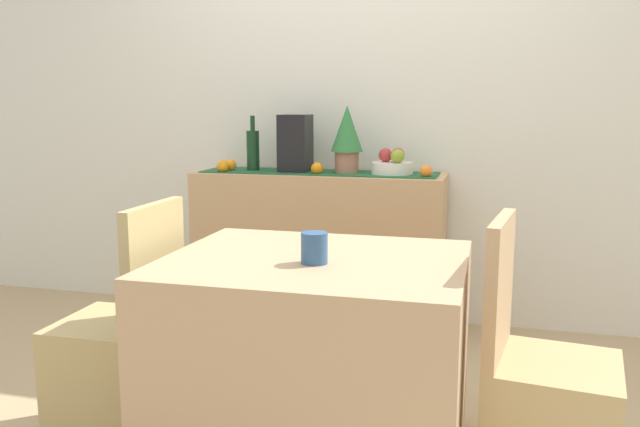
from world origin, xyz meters
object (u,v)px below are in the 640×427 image
object	(u,v)px
wine_bottle	(253,150)
chair_by_corner	(546,416)
chair_near_window	(120,368)
coffee_maker	(295,144)
potted_plant	(347,136)
coffee_cup	(314,248)
dining_table	(315,362)
sideboard_console	(319,250)
fruit_bowl	(392,168)

from	to	relation	value
wine_bottle	chair_by_corner	size ratio (longest dim) A/B	0.35
chair_near_window	coffee_maker	bearing A→B (deg)	79.20
potted_plant	coffee_cup	bearing A→B (deg)	-81.55
coffee_maker	dining_table	size ratio (longest dim) A/B	0.32
sideboard_console	potted_plant	distance (m)	0.66
sideboard_console	chair_near_window	xyz separation A→B (m)	(-0.41, -1.41, -0.17)
sideboard_console	coffee_cup	distance (m)	1.58
sideboard_console	chair_by_corner	world-z (taller)	chair_by_corner
dining_table	coffee_cup	xyz separation A→B (m)	(0.02, -0.08, 0.42)
fruit_bowl	potted_plant	world-z (taller)	potted_plant
coffee_cup	chair_near_window	size ratio (longest dim) A/B	0.11
wine_bottle	chair_near_window	size ratio (longest dim) A/B	0.35
coffee_maker	chair_near_window	world-z (taller)	coffee_maker
chair_near_window	coffee_cup	bearing A→B (deg)	-5.62
fruit_bowl	coffee_maker	bearing A→B (deg)	180.00
wine_bottle	potted_plant	size ratio (longest dim) A/B	0.84
coffee_cup	coffee_maker	bearing A→B (deg)	109.03
coffee_maker	dining_table	distance (m)	1.64
sideboard_console	wine_bottle	world-z (taller)	wine_bottle
fruit_bowl	coffee_cup	bearing A→B (deg)	-91.08
wine_bottle	dining_table	xyz separation A→B (m)	(0.75, -1.41, -0.63)
dining_table	potted_plant	bearing A→B (deg)	98.16
coffee_maker	chair_by_corner	bearing A→B (deg)	-48.22
chair_by_corner	coffee_maker	bearing A→B (deg)	131.78
coffee_maker	chair_near_window	xyz separation A→B (m)	(-0.27, -1.41, -0.77)
fruit_bowl	dining_table	xyz separation A→B (m)	(-0.05, -1.41, -0.54)
coffee_maker	chair_near_window	size ratio (longest dim) A/B	0.35
fruit_bowl	dining_table	bearing A→B (deg)	-91.90
sideboard_console	potted_plant	bearing A→B (deg)	0.00
potted_plant	fruit_bowl	bearing A→B (deg)	0.00
sideboard_console	potted_plant	world-z (taller)	potted_plant
potted_plant	dining_table	bearing A→B (deg)	-81.84
dining_table	coffee_cup	world-z (taller)	coffee_cup
coffee_maker	chair_by_corner	distance (m)	2.04
coffee_cup	chair_near_window	distance (m)	0.95
wine_bottle	chair_near_window	bearing A→B (deg)	-90.77
dining_table	chair_by_corner	size ratio (longest dim) A/B	1.12
coffee_cup	chair_near_window	xyz separation A→B (m)	(-0.78, 0.08, -0.53)
coffee_maker	wine_bottle	bearing A→B (deg)	180.00
dining_table	chair_by_corner	xyz separation A→B (m)	(0.77, 0.00, -0.10)
fruit_bowl	potted_plant	xyz separation A→B (m)	(-0.25, 0.00, 0.17)
wine_bottle	chair_by_corner	world-z (taller)	wine_bottle
sideboard_console	chair_near_window	bearing A→B (deg)	-106.03
dining_table	wine_bottle	bearing A→B (deg)	117.83
sideboard_console	fruit_bowl	size ratio (longest dim) A/B	6.23
wine_bottle	coffee_cup	size ratio (longest dim) A/B	3.05
dining_table	chair_near_window	distance (m)	0.77
coffee_cup	sideboard_console	bearing A→B (deg)	104.23
coffee_cup	chair_by_corner	xyz separation A→B (m)	(0.75, 0.08, -0.53)
dining_table	coffee_maker	bearing A→B (deg)	109.32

